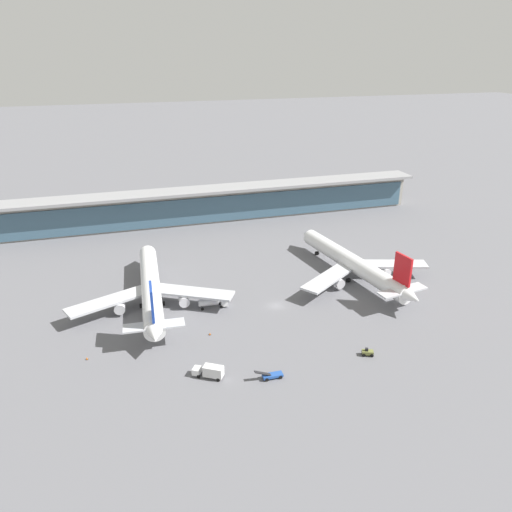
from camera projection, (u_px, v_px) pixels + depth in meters
ground_plane at (276, 306)px, 147.92m from camera, size 1200.00×1200.00×0.00m
airliner_left_stand at (151, 288)px, 146.77m from camera, size 48.46×63.12×16.80m
airliner_centre_stand at (354, 264)px, 163.27m from camera, size 47.97×62.97×16.80m
service_truck_near_nose_white at (212, 302)px, 146.20m from camera, size 8.73×2.98×2.95m
service_truck_under_wing_blue at (272, 375)px, 115.30m from camera, size 6.82×1.98×2.70m
service_truck_mid_apron_white at (210, 371)px, 115.31m from camera, size 7.41×5.83×3.10m
service_truck_by_tail_olive at (367, 352)px, 123.82m from camera, size 3.28×2.62×2.05m
terminal_building at (216, 203)px, 217.54m from camera, size 186.25×12.80×15.20m
safety_cone_alpha at (87, 358)px, 122.39m from camera, size 0.62×0.62×0.70m
safety_cone_bravo at (210, 334)px, 132.84m from camera, size 0.62×0.62×0.70m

